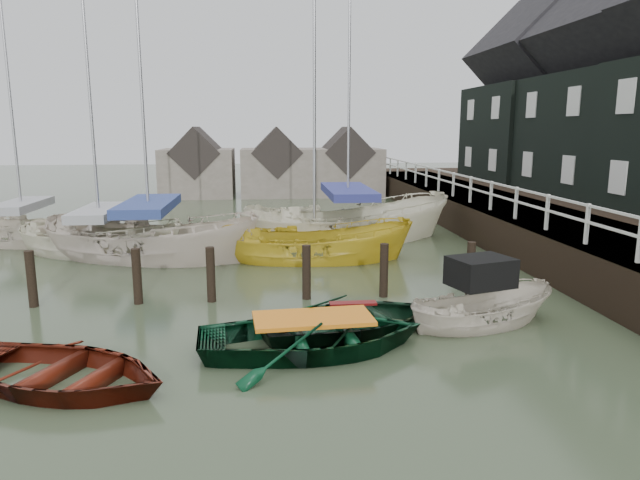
{
  "coord_description": "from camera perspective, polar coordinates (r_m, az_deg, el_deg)",
  "views": [
    {
      "loc": [
        0.17,
        -11.0,
        4.3
      ],
      "look_at": [
        1.61,
        3.65,
        1.4
      ],
      "focal_mm": 32.0,
      "sensor_mm": 36.0,
      "label": 1
    }
  ],
  "objects": [
    {
      "name": "ground",
      "position": [
        11.81,
        -6.15,
        -10.27
      ],
      "size": [
        120.0,
        120.0,
        0.0
      ],
      "primitive_type": "plane",
      "color": "#303B26",
      "rests_on": "ground"
    },
    {
      "name": "pier",
      "position": [
        23.25,
        18.07,
        1.7
      ],
      "size": [
        3.04,
        32.0,
        2.7
      ],
      "color": "black",
      "rests_on": "ground"
    },
    {
      "name": "land_strip",
      "position": [
        26.07,
        29.17,
        0.22
      ],
      "size": [
        14.0,
        38.0,
        1.5
      ],
      "primitive_type": "cube",
      "color": "black",
      "rests_on": "ground"
    },
    {
      "name": "mooring_pilings",
      "position": [
        14.56,
        -10.5,
        -4.17
      ],
      "size": [
        13.72,
        0.22,
        1.8
      ],
      "color": "black",
      "rests_on": "ground"
    },
    {
      "name": "far_sheds",
      "position": [
        37.09,
        -4.61,
        7.32
      ],
      "size": [
        14.0,
        4.08,
        4.39
      ],
      "color": "#665B51",
      "rests_on": "ground"
    },
    {
      "name": "rowboat_red",
      "position": [
        10.87,
        -24.33,
        -13.2
      ],
      "size": [
        4.72,
        4.14,
        0.81
      ],
      "primitive_type": "imported",
      "rotation": [
        0.0,
        0.0,
        1.16
      ],
      "color": "#50160B",
      "rests_on": "ground"
    },
    {
      "name": "rowboat_green",
      "position": [
        11.4,
        -0.7,
        -11.01
      ],
      "size": [
        4.66,
        3.49,
        0.92
      ],
      "primitive_type": "imported",
      "rotation": [
        0.0,
        0.0,
        1.65
      ],
      "color": "black",
      "rests_on": "ground"
    },
    {
      "name": "rowboat_dkgreen",
      "position": [
        12.39,
        3.28,
        -9.19
      ],
      "size": [
        4.73,
        3.94,
        0.84
      ],
      "primitive_type": "imported",
      "rotation": [
        0.0,
        0.0,
        1.86
      ],
      "color": "black",
      "rests_on": "ground"
    },
    {
      "name": "motorboat",
      "position": [
        13.3,
        15.82,
        -7.59
      ],
      "size": [
        3.88,
        2.36,
        2.19
      ],
      "rotation": [
        0.0,
        0.0,
        1.86
      ],
      "color": "beige",
      "rests_on": "ground"
    },
    {
      "name": "sailboat_a",
      "position": [
        21.1,
        -21.0,
        -1.19
      ],
      "size": [
        6.81,
        4.66,
        11.89
      ],
      "rotation": [
        0.0,
        0.0,
        1.18
      ],
      "color": "beige",
      "rests_on": "ground"
    },
    {
      "name": "sailboat_b",
      "position": [
        20.07,
        -16.52,
        -1.53
      ],
      "size": [
        8.3,
        5.34,
        11.49
      ],
      "rotation": [
        0.0,
        0.0,
        1.23
      ],
      "color": "beige",
      "rests_on": "ground"
    },
    {
      "name": "sailboat_c",
      "position": [
        19.04,
        -0.54,
        -1.88
      ],
      "size": [
        6.68,
        3.06,
        11.09
      ],
      "rotation": [
        0.0,
        0.0,
        1.47
      ],
      "color": "gold",
      "rests_on": "ground"
    },
    {
      "name": "sailboat_d",
      "position": [
        22.32,
        2.78,
        0.17
      ],
      "size": [
        8.73,
        4.33,
        12.97
      ],
      "rotation": [
        0.0,
        0.0,
        1.72
      ],
      "color": "beige",
      "rests_on": "ground"
    },
    {
      "name": "sailboat_e",
      "position": [
        24.33,
        -27.42,
        -0.16
      ],
      "size": [
        6.69,
        4.1,
        10.93
      ],
      "rotation": [
        0.0,
        0.0,
        1.27
      ],
      "color": "beige",
      "rests_on": "ground"
    }
  ]
}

